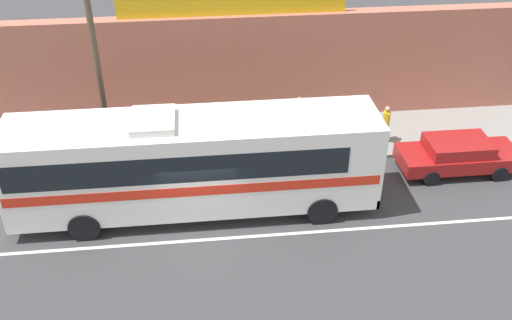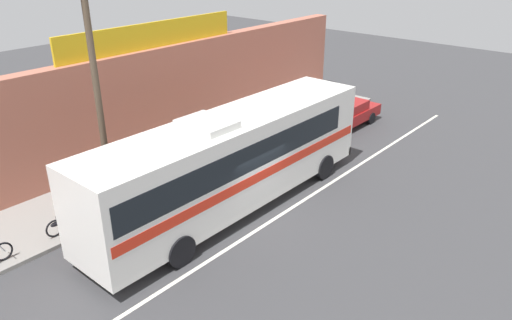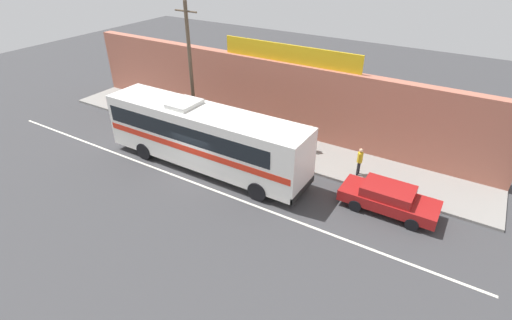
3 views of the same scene
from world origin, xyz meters
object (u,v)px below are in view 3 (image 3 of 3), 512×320
(parked_car, at_px, (388,198))
(motorcycle_blue, at_px, (133,107))
(pedestrian_by_curb, at_px, (310,136))
(intercity_bus, at_px, (203,135))
(utility_pole, at_px, (191,69))
(motorcycle_orange, at_px, (177,121))
(motorcycle_purple, at_px, (145,112))
(pedestrian_far_left, at_px, (360,160))
(pedestrian_far_right, at_px, (275,129))

(parked_car, xyz_separation_m, motorcycle_blue, (-19.27, 1.72, -0.17))
(pedestrian_by_curb, bearing_deg, parked_car, -30.02)
(intercity_bus, distance_m, utility_pole, 4.98)
(parked_car, height_order, motorcycle_blue, parked_car)
(parked_car, relative_size, motorcycle_orange, 2.44)
(parked_car, bearing_deg, motorcycle_orange, 173.70)
(motorcycle_orange, bearing_deg, motorcycle_purple, -179.49)
(motorcycle_purple, bearing_deg, motorcycle_orange, 0.51)
(motorcycle_orange, bearing_deg, pedestrian_far_left, 2.61)
(parked_car, distance_m, motorcycle_purple, 18.01)
(motorcycle_orange, height_order, pedestrian_far_left, pedestrian_far_left)
(pedestrian_by_curb, xyz_separation_m, pedestrian_far_left, (3.44, -1.03, -0.07))
(pedestrian_far_left, bearing_deg, parked_car, -45.26)
(pedestrian_far_left, relative_size, pedestrian_far_right, 1.01)
(parked_car, distance_m, pedestrian_far_right, 8.63)
(parked_car, xyz_separation_m, pedestrian_far_right, (-8.04, 3.13, 0.33))
(motorcycle_orange, height_order, motorcycle_blue, same)
(motorcycle_purple, bearing_deg, motorcycle_blue, 175.90)
(intercity_bus, height_order, motorcycle_blue, intercity_bus)
(motorcycle_orange, xyz_separation_m, pedestrian_far_right, (6.92, 1.48, 0.51))
(motorcycle_purple, bearing_deg, intercity_bus, -20.92)
(pedestrian_far_left, bearing_deg, utility_pole, -177.17)
(parked_car, bearing_deg, utility_pole, 172.76)
(motorcycle_blue, height_order, pedestrian_far_left, pedestrian_far_left)
(motorcycle_blue, bearing_deg, motorcycle_orange, -0.92)
(pedestrian_far_left, bearing_deg, motorcycle_purple, -177.79)
(intercity_bus, distance_m, pedestrian_far_right, 5.06)
(pedestrian_by_curb, bearing_deg, pedestrian_far_right, -176.89)
(pedestrian_by_curb, height_order, pedestrian_far_right, pedestrian_by_curb)
(motorcycle_orange, bearing_deg, parked_car, -6.30)
(utility_pole, distance_m, motorcycle_orange, 4.22)
(pedestrian_by_curb, distance_m, pedestrian_far_right, 2.39)
(motorcycle_purple, bearing_deg, parked_car, -5.18)
(motorcycle_purple, xyz_separation_m, pedestrian_far_right, (9.90, 1.51, 0.51))
(parked_car, bearing_deg, pedestrian_far_left, 134.74)
(motorcycle_purple, height_order, pedestrian_far_right, pedestrian_far_right)
(motorcycle_orange, relative_size, pedestrian_by_curb, 1.09)
(motorcycle_purple, height_order, pedestrian_far_left, pedestrian_far_left)
(intercity_bus, bearing_deg, pedestrian_far_right, 65.06)
(pedestrian_by_curb, bearing_deg, utility_pole, -168.31)
(parked_car, bearing_deg, motorcycle_purple, 174.82)
(intercity_bus, xyz_separation_m, utility_pole, (-3.15, 3.05, 2.37))
(utility_pole, xyz_separation_m, pedestrian_far_left, (11.06, 0.55, -3.36))
(intercity_bus, xyz_separation_m, motorcycle_blue, (-9.15, 3.08, -1.50))
(pedestrian_by_curb, bearing_deg, intercity_bus, -134.08)
(pedestrian_far_left, distance_m, pedestrian_far_right, 5.89)
(motorcycle_orange, bearing_deg, pedestrian_far_right, 12.10)
(motorcycle_orange, bearing_deg, motorcycle_blue, 179.08)
(parked_car, bearing_deg, pedestrian_far_right, 158.69)
(parked_car, xyz_separation_m, motorcycle_orange, (-14.95, 1.65, -0.17))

